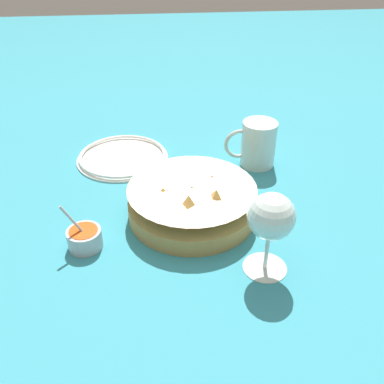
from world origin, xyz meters
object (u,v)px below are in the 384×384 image
at_px(wine_glass, 271,219).
at_px(beer_mug, 258,145).
at_px(sauce_cup, 84,238).
at_px(side_plate, 123,157).
at_px(food_basket, 192,203).

distance_m(wine_glass, beer_mug, 0.37).
height_order(sauce_cup, beer_mug, beer_mug).
bearing_deg(wine_glass, sauce_cup, -15.67).
relative_size(sauce_cup, wine_glass, 0.62).
bearing_deg(side_plate, sauce_cup, 79.98).
bearing_deg(wine_glass, food_basket, -55.95).
bearing_deg(beer_mug, side_plate, -9.95).
xyz_separation_m(food_basket, sauce_cup, (0.21, 0.08, -0.01)).
distance_m(food_basket, side_plate, 0.29).
bearing_deg(food_basket, wine_glass, 124.05).
xyz_separation_m(sauce_cup, beer_mug, (-0.39, -0.27, 0.03)).
relative_size(food_basket, wine_glass, 1.69).
bearing_deg(beer_mug, food_basket, 47.32).
relative_size(beer_mug, side_plate, 0.55).
xyz_separation_m(wine_glass, side_plate, (0.26, -0.42, -0.10)).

